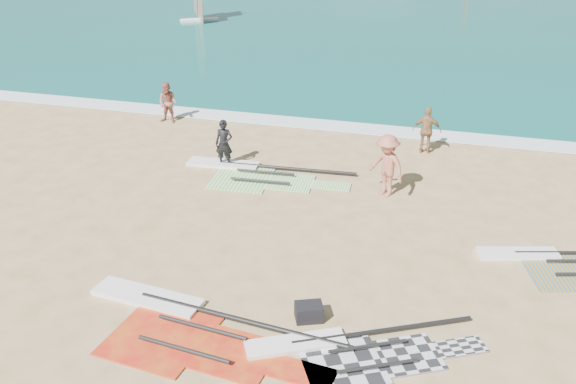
% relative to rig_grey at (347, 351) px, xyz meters
% --- Properties ---
extents(ground, '(300.00, 300.00, 0.00)m').
position_rel_rig_grey_xyz_m(ground, '(-1.25, 1.13, -0.05)').
color(ground, tan).
rests_on(ground, ground).
extents(surf_line, '(300.00, 1.20, 0.04)m').
position_rel_rig_grey_xyz_m(surf_line, '(-1.25, 13.43, -0.05)').
color(surf_line, white).
rests_on(surf_line, ground).
extents(rig_grey, '(5.03, 3.40, 0.20)m').
position_rel_rig_grey_xyz_m(rig_grey, '(0.00, 0.00, 0.00)').
color(rig_grey, '#242427').
rests_on(rig_grey, ground).
extents(rig_green, '(5.88, 2.36, 0.20)m').
position_rel_rig_grey_xyz_m(rig_green, '(-4.75, 8.14, 0.00)').
color(rig_green, '#61D52D').
rests_on(rig_green, ground).
extents(rig_orange, '(5.07, 2.69, 0.19)m').
position_rel_rig_grey_xyz_m(rig_orange, '(4.67, 4.84, -0.00)').
color(rig_orange, orange).
rests_on(rig_orange, ground).
extents(rig_red, '(6.42, 2.87, 0.20)m').
position_rel_rig_grey_xyz_m(rig_red, '(-3.64, -0.04, 0.00)').
color(rig_red, red).
rests_on(rig_red, ground).
extents(gear_bag_near, '(0.74, 0.65, 0.39)m').
position_rel_rig_grey_xyz_m(gear_bag_near, '(-1.03, 0.91, 0.15)').
color(gear_bag_near, black).
rests_on(gear_bag_near, ground).
extents(person_wetsuit, '(0.64, 0.45, 1.66)m').
position_rel_rig_grey_xyz_m(person_wetsuit, '(-5.87, 8.54, 0.78)').
color(person_wetsuit, black).
rests_on(person_wetsuit, ground).
extents(beachgoer_left, '(0.83, 0.66, 1.66)m').
position_rel_rig_grey_xyz_m(beachgoer_left, '(-9.66, 12.19, 0.78)').
color(beachgoer_left, '#A25C50').
rests_on(beachgoer_left, ground).
extents(beachgoer_mid, '(1.49, 1.35, 2.01)m').
position_rel_rig_grey_xyz_m(beachgoer_mid, '(-0.24, 7.72, 0.95)').
color(beachgoer_mid, '#B56551').
rests_on(beachgoer_mid, ground).
extents(beachgoer_back, '(1.02, 0.45, 1.72)m').
position_rel_rig_grey_xyz_m(beachgoer_back, '(0.70, 11.64, 0.81)').
color(beachgoer_back, '#9B6E47').
rests_on(beachgoer_back, ground).
extents(windsurfer_left, '(2.64, 2.73, 4.87)m').
position_rel_rig_grey_xyz_m(windsurfer_left, '(-16.62, 32.26, 1.33)').
color(windsurfer_left, white).
rests_on(windsurfer_left, ground).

